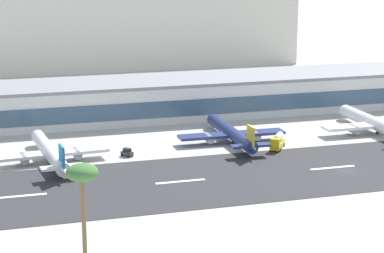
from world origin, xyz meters
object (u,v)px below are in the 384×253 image
(service_baggage_tug_0, at_px, (127,152))
(palm_tree_1, at_px, (82,176))
(airliner_blue_tail_gate_0, at_px, (51,153))
(airliner_gold_tail_gate_1, at_px, (233,134))
(terminal_building, at_px, (186,96))
(distant_hotel_block, at_px, (140,28))
(airliner_navy_tail_gate_2, at_px, (377,125))
(service_fuel_truck_1, at_px, (277,142))

(service_baggage_tug_0, xyz_separation_m, palm_tree_1, (-20.35, -61.87, 13.88))
(airliner_blue_tail_gate_0, relative_size, airliner_gold_tail_gate_1, 1.00)
(airliner_gold_tail_gate_1, xyz_separation_m, palm_tree_1, (-51.53, -66.71, 12.28))
(terminal_building, distance_m, palm_tree_1, 117.48)
(distant_hotel_block, relative_size, airliner_blue_tail_gate_0, 3.67)
(airliner_gold_tail_gate_1, distance_m, palm_tree_1, 85.18)
(terminal_building, bearing_deg, airliner_gold_tail_gate_1, -86.89)
(terminal_building, height_order, airliner_navy_tail_gate_2, terminal_building)
(airliner_blue_tail_gate_0, relative_size, airliner_navy_tail_gate_2, 0.93)
(airliner_gold_tail_gate_1, relative_size, airliner_navy_tail_gate_2, 0.93)
(airliner_gold_tail_gate_1, bearing_deg, terminal_building, 4.08)
(airliner_gold_tail_gate_1, height_order, service_fuel_truck_1, airliner_gold_tail_gate_1)
(airliner_blue_tail_gate_0, distance_m, service_baggage_tug_0, 20.00)
(terminal_building, bearing_deg, distant_hotel_block, 85.65)
(airliner_blue_tail_gate_0, height_order, service_fuel_truck_1, airliner_blue_tail_gate_0)
(service_fuel_truck_1, bearing_deg, palm_tree_1, -12.78)
(terminal_building, distance_m, airliner_gold_tail_gate_1, 39.75)
(terminal_building, xyz_separation_m, airliner_navy_tail_gate_2, (46.54, -41.81, -3.30))
(terminal_building, bearing_deg, palm_tree_1, -114.93)
(distant_hotel_block, xyz_separation_m, airliner_blue_tail_gate_0, (-56.76, -147.93, -15.51))
(airliner_navy_tail_gate_2, bearing_deg, distant_hotel_block, 15.66)
(distant_hotel_block, bearing_deg, airliner_navy_tail_gate_2, -75.00)
(service_baggage_tug_0, bearing_deg, distant_hotel_block, 129.14)
(terminal_building, xyz_separation_m, airliner_gold_tail_gate_1, (2.15, -39.54, -3.49))
(airliner_gold_tail_gate_1, bearing_deg, palm_tree_1, 143.28)
(terminal_building, xyz_separation_m, airliner_blue_tail_gate_0, (-48.94, -45.19, -3.49))
(airliner_blue_tail_gate_0, height_order, airliner_gold_tail_gate_1, airliner_blue_tail_gate_0)
(airliner_gold_tail_gate_1, height_order, service_baggage_tug_0, airliner_gold_tail_gate_1)
(airliner_blue_tail_gate_0, xyz_separation_m, airliner_gold_tail_gate_1, (51.09, 5.65, -0.01))
(airliner_gold_tail_gate_1, distance_m, service_baggage_tug_0, 31.59)
(airliner_gold_tail_gate_1, xyz_separation_m, airliner_navy_tail_gate_2, (44.39, -2.27, 0.20))
(distant_hotel_block, xyz_separation_m, palm_tree_1, (-57.19, -208.98, -3.24))
(airliner_navy_tail_gate_2, relative_size, service_fuel_truck_1, 5.02)
(airliner_gold_tail_gate_1, bearing_deg, service_fuel_truck_1, -131.94)
(airliner_navy_tail_gate_2, xyz_separation_m, palm_tree_1, (-95.92, -64.43, 12.08))
(distant_hotel_block, height_order, airliner_gold_tail_gate_1, distant_hotel_block)
(airliner_gold_tail_gate_1, bearing_deg, airliner_blue_tail_gate_0, 97.28)
(distant_hotel_block, relative_size, airliner_navy_tail_gate_2, 3.42)
(terminal_building, relative_size, service_fuel_truck_1, 25.15)
(palm_tree_1, bearing_deg, terminal_building, 65.07)
(airliner_blue_tail_gate_0, distance_m, airliner_gold_tail_gate_1, 51.41)
(terminal_building, relative_size, airliner_blue_tail_gate_0, 5.38)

